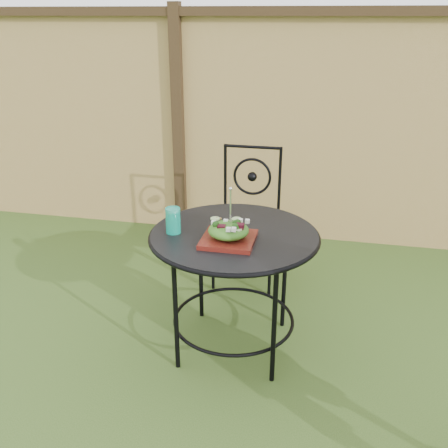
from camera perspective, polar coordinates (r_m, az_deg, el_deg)
ground at (r=2.60m, az=10.27°, el=-21.61°), size 60.00×60.00×0.00m
fence at (r=4.16m, az=12.65°, el=10.38°), size 8.00×0.12×1.90m
patio_table at (r=2.74m, az=1.16°, el=-3.69°), size 0.92×0.92×0.72m
patio_chair at (r=3.57m, az=2.77°, el=1.38°), size 0.46×0.46×0.95m
salad_plate at (r=2.57m, az=0.51°, el=-1.78°), size 0.27×0.27×0.02m
salad at (r=2.55m, az=0.52°, el=-0.72°), size 0.21×0.21×0.08m
fork at (r=2.50m, az=0.75°, el=1.99°), size 0.01×0.01×0.18m
drinking_glass at (r=2.67m, az=-5.84°, el=0.41°), size 0.08×0.08×0.14m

